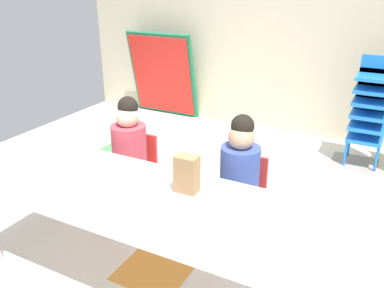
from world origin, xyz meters
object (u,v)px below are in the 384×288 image
seated_child_middle_seat (240,169)px  kid_chair_blue_stack (370,106)px  donut_powdered_on_plate (140,196)px  craft_table (155,204)px  paper_plate_near_edge (140,199)px  seated_child_near_camera (130,145)px  paper_bag_brown (187,174)px  folded_activity_table (163,75)px

seated_child_middle_seat → kid_chair_blue_stack: size_ratio=0.88×
kid_chair_blue_stack → donut_powdered_on_plate: 2.63m
craft_table → paper_plate_near_edge: (-0.05, -0.06, 0.05)m
seated_child_near_camera → paper_bag_brown: (0.73, -0.46, 0.13)m
kid_chair_blue_stack → paper_bag_brown: kid_chair_blue_stack is taller
seated_child_middle_seat → donut_powdered_on_plate: seated_child_middle_seat is taller
craft_table → kid_chair_blue_stack: (0.89, 2.40, 0.04)m
folded_activity_table → paper_bag_brown: bearing=-56.0°
craft_table → seated_child_middle_seat: size_ratio=2.40×
seated_child_middle_seat → paper_bag_brown: 0.51m
seated_child_near_camera → folded_activity_table: bearing=115.5°
folded_activity_table → paper_plate_near_edge: bearing=-60.8°
kid_chair_blue_stack → craft_table: bearing=-110.4°
craft_table → donut_powdered_on_plate: 0.10m
kid_chair_blue_stack → donut_powdered_on_plate: size_ratio=9.94×
seated_child_middle_seat → donut_powdered_on_plate: bearing=-116.0°
seated_child_middle_seat → folded_activity_table: (-1.90, 2.14, -0.02)m
paper_bag_brown → paper_plate_near_edge: 0.29m
kid_chair_blue_stack → donut_powdered_on_plate: (-0.94, -2.46, 0.02)m
seated_child_middle_seat → folded_activity_table: 2.86m
paper_plate_near_edge → donut_powdered_on_plate: 0.02m
craft_table → donut_powdered_on_plate: bearing=-131.6°
seated_child_middle_seat → folded_activity_table: size_ratio=0.84×
paper_bag_brown → donut_powdered_on_plate: size_ratio=2.10×
craft_table → seated_child_middle_seat: bearing=65.8°
kid_chair_blue_stack → folded_activity_table: bearing=172.1°
craft_table → folded_activity_table: 3.19m
seated_child_middle_seat → paper_plate_near_edge: (-0.33, -0.67, 0.03)m
paper_plate_near_edge → donut_powdered_on_plate: bearing=0.0°
kid_chair_blue_stack → paper_plate_near_edge: size_ratio=5.78×
kid_chair_blue_stack → paper_plate_near_edge: 2.63m
craft_table → seated_child_near_camera: bearing=134.7°
seated_child_near_camera → folded_activity_table: size_ratio=0.84×
kid_chair_blue_stack → folded_activity_table: size_ratio=0.96×
kid_chair_blue_stack → donut_powdered_on_plate: kid_chair_blue_stack is taller
donut_powdered_on_plate → paper_plate_near_edge: bearing=0.0°
paper_plate_near_edge → seated_child_middle_seat: bearing=64.0°
seated_child_middle_seat → kid_chair_blue_stack: 1.89m
craft_table → paper_plate_near_edge: 0.09m
craft_table → paper_bag_brown: size_ratio=9.99×
kid_chair_blue_stack → paper_bag_brown: size_ratio=4.73×
kid_chair_blue_stack → folded_activity_table: folded_activity_table is taller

